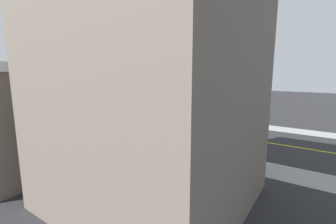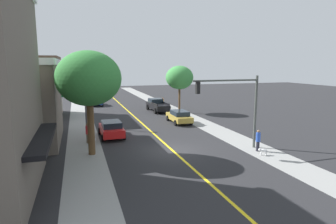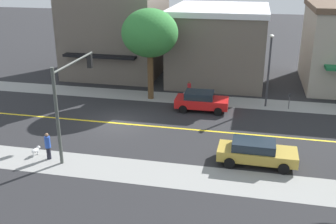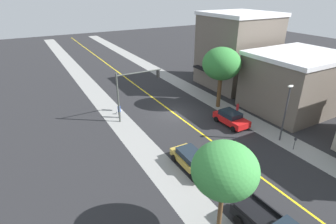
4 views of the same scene
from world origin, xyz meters
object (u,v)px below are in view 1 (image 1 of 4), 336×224
at_px(street_tree_right_corner, 130,83).
at_px(blue_sedan_left_curb, 36,108).
at_px(traffic_light_mast, 223,94).
at_px(gold_sedan_right_curb, 151,112).
at_px(black_pickup_truck, 110,106).
at_px(pedestrian_orange_shirt, 106,104).
at_px(fire_hydrant, 136,134).
at_px(parking_meter, 84,120).
at_px(small_dog, 241,122).
at_px(street_tree_left_near, 157,83).
at_px(street_lamp, 90,98).
at_px(red_sedan_left_curb, 135,125).
at_px(pedestrian_red_shirt, 130,129).
at_px(pedestrian_blue_shirt, 234,117).

height_order(street_tree_right_corner, blue_sedan_left_curb, street_tree_right_corner).
height_order(traffic_light_mast, gold_sedan_right_curb, traffic_light_mast).
relative_size(traffic_light_mast, black_pickup_truck, 1.02).
xyz_separation_m(gold_sedan_right_curb, pedestrian_orange_shirt, (1.56, 11.93, 0.09)).
height_order(fire_hydrant, parking_meter, parking_meter).
relative_size(parking_meter, small_dog, 1.76).
distance_m(parking_meter, black_pickup_truck, 11.73).
xyz_separation_m(street_tree_left_near, street_lamp, (-0.06, 9.78, -1.95)).
height_order(parking_meter, street_lamp, street_lamp).
distance_m(street_tree_right_corner, pedestrian_orange_shirt, 6.82).
bearing_deg(blue_sedan_left_curb, parking_meter, 171.84).
height_order(street_tree_right_corner, parking_meter, street_tree_right_corner).
xyz_separation_m(street_tree_right_corner, red_sedan_left_curb, (-10.65, -10.89, -4.10)).
distance_m(street_lamp, black_pickup_truck, 13.31).
bearing_deg(parking_meter, blue_sedan_left_curb, 83.27).
bearing_deg(small_dog, gold_sedan_right_curb, -71.49).
height_order(red_sedan_left_curb, gold_sedan_right_curb, red_sedan_left_curb).
distance_m(parking_meter, traffic_light_mast, 17.69).
height_order(red_sedan_left_curb, small_dog, red_sedan_left_curb).
bearing_deg(blue_sedan_left_curb, red_sedan_left_curb, 178.59).
bearing_deg(parking_meter, pedestrian_orange_shirt, 38.95).
distance_m(black_pickup_truck, pedestrian_orange_shirt, 3.57).
height_order(street_lamp, pedestrian_orange_shirt, street_lamp).
height_order(parking_meter, gold_sedan_right_curb, gold_sedan_right_curb).
bearing_deg(small_dog, red_sedan_left_curb, -30.53).
distance_m(red_sedan_left_curb, gold_sedan_right_curb, 9.37).
xyz_separation_m(street_tree_right_corner, black_pickup_truck, (-2.55, 2.31, -4.01)).
height_order(fire_hydrant, small_dog, fire_hydrant).
distance_m(fire_hydrant, pedestrian_orange_shirt, 21.40).
xyz_separation_m(fire_hydrant, black_pickup_truck, (9.82, 14.88, 0.49)).
bearing_deg(gold_sedan_right_curb, pedestrian_red_shirt, 119.50).
distance_m(street_tree_left_near, parking_meter, 12.56).
bearing_deg(red_sedan_left_curb, pedestrian_red_shirt, 120.53).
height_order(street_tree_left_near, small_dog, street_tree_left_near).
xyz_separation_m(street_tree_left_near, fire_hydrant, (0.28, 3.01, -5.25)).
relative_size(street_tree_right_corner, small_dog, 9.05).
relative_size(gold_sedan_right_curb, black_pickup_truck, 0.80).
bearing_deg(pedestrian_red_shirt, street_tree_right_corner, 148.28).
xyz_separation_m(fire_hydrant, pedestrian_orange_shirt, (11.56, 18.00, 0.45)).
height_order(fire_hydrant, traffic_light_mast, traffic_light_mast).
bearing_deg(parking_meter, street_lamp, -98.29).
xyz_separation_m(traffic_light_mast, red_sedan_left_curb, (-8.88, 6.83, -3.21)).
distance_m(gold_sedan_right_curb, black_pickup_truck, 8.82).
xyz_separation_m(black_pickup_truck, small_dog, (2.00, -22.04, -0.54)).
bearing_deg(gold_sedan_right_curb, street_lamp, 86.88).
relative_size(street_lamp, pedestrian_blue_shirt, 3.50).
relative_size(street_tree_right_corner, street_lamp, 1.10).
relative_size(red_sedan_left_curb, black_pickup_truck, 0.74).
relative_size(black_pickup_truck, pedestrian_red_shirt, 3.31).
bearing_deg(parking_meter, street_tree_left_near, -90.99).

